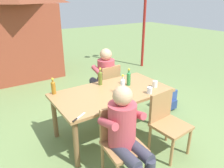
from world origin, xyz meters
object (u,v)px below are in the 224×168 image
(dining_table, at_px, (112,96))
(chair_near_right, at_px, (167,120))
(chair_far_right, at_px, (107,84))
(person_in_white_shirt, at_px, (126,132))
(cup_steel, at_px, (123,96))
(brick_kiosk, at_px, (14,28))
(chair_near_left, at_px, (121,139))
(cup_glass, at_px, (150,90))
(bottle_clear, at_px, (123,86))
(bottle_amber, at_px, (53,87))
(table_knife, at_px, (78,118))
(bottle_green, at_px, (129,78))
(person_in_plaid_shirt, at_px, (104,75))
(bottle_olive, at_px, (100,78))
(backpack_by_near_side, at_px, (168,100))
(cup_white, at_px, (155,84))

(dining_table, xyz_separation_m, chair_near_right, (0.39, -0.77, -0.15))
(chair_far_right, distance_m, chair_near_right, 1.53)
(person_in_white_shirt, bearing_deg, cup_steel, 56.44)
(brick_kiosk, bearing_deg, cup_steel, -81.21)
(chair_near_left, bearing_deg, cup_glass, 26.51)
(dining_table, height_order, bottle_clear, bottle_clear)
(chair_far_right, distance_m, bottle_amber, 1.26)
(table_knife, bearing_deg, bottle_green, 23.29)
(cup_steel, height_order, cup_glass, cup_glass)
(dining_table, xyz_separation_m, brick_kiosk, (-0.61, 3.68, 0.65))
(dining_table, height_order, chair_near_right, chair_near_right)
(bottle_clear, bearing_deg, chair_near_right, -63.64)
(dining_table, distance_m, person_in_white_shirt, 0.96)
(chair_near_left, relative_size, cup_glass, 8.88)
(chair_far_right, xyz_separation_m, person_in_plaid_shirt, (-0.01, 0.11, 0.17))
(chair_near_left, height_order, table_knife, chair_near_left)
(bottle_olive, bearing_deg, bottle_green, -35.88)
(bottle_amber, xyz_separation_m, backpack_by_near_side, (2.11, -0.34, -0.64))
(person_in_white_shirt, bearing_deg, chair_near_right, 7.96)
(dining_table, bearing_deg, backpack_by_near_side, 2.51)
(bottle_amber, bearing_deg, cup_glass, -33.06)
(chair_near_left, xyz_separation_m, person_in_white_shirt, (-0.01, -0.11, 0.17))
(chair_near_left, xyz_separation_m, cup_steel, (0.38, 0.48, 0.28))
(person_in_plaid_shirt, relative_size, bottle_green, 4.26)
(person_in_white_shirt, height_order, bottle_green, person_in_white_shirt)
(bottle_amber, height_order, cup_steel, bottle_amber)
(table_knife, bearing_deg, chair_near_right, -16.87)
(person_in_plaid_shirt, height_order, bottle_green, person_in_plaid_shirt)
(person_in_plaid_shirt, height_order, bottle_olive, person_in_plaid_shirt)
(person_in_white_shirt, relative_size, person_in_plaid_shirt, 1.00)
(bottle_amber, distance_m, backpack_by_near_side, 2.23)
(person_in_white_shirt, bearing_deg, bottle_green, 51.23)
(chair_far_right, height_order, bottle_amber, bottle_amber)
(chair_near_left, relative_size, person_in_white_shirt, 0.74)
(chair_far_right, bearing_deg, brick_kiosk, 109.22)
(bottle_olive, height_order, cup_steel, bottle_olive)
(person_in_plaid_shirt, xyz_separation_m, backpack_by_near_side, (0.96, -0.82, -0.47))
(dining_table, height_order, table_knife, table_knife)
(person_in_plaid_shirt, relative_size, cup_white, 11.60)
(bottle_green, bearing_deg, bottle_clear, -142.44)
(chair_far_right, relative_size, bottle_clear, 2.94)
(chair_near_right, bearing_deg, bottle_amber, 134.42)
(person_in_white_shirt, bearing_deg, bottle_clear, 56.67)
(brick_kiosk, bearing_deg, person_in_white_shirt, -87.22)
(backpack_by_near_side, distance_m, brick_kiosk, 4.26)
(chair_far_right, distance_m, cup_white, 1.07)
(chair_near_left, distance_m, table_knife, 0.56)
(chair_near_right, distance_m, brick_kiosk, 4.62)
(bottle_green, height_order, bottle_amber, bottle_green)
(chair_near_right, relative_size, cup_glass, 8.88)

